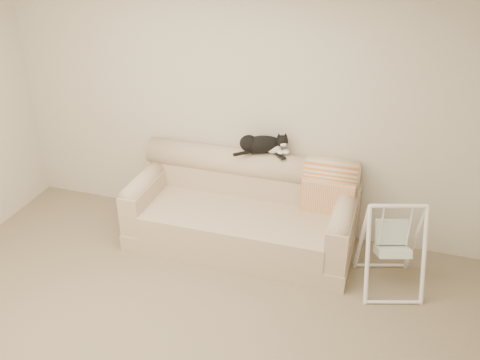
# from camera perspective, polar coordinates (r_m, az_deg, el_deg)

# --- Properties ---
(ground_plane) EXTENTS (5.00, 5.00, 0.00)m
(ground_plane) POSITION_cam_1_polar(r_m,az_deg,el_deg) (4.38, -7.23, -17.88)
(ground_plane) COLOR #76664E
(ground_plane) RESTS_ON ground
(room_shell) EXTENTS (5.04, 4.04, 2.60)m
(room_shell) POSITION_cam_1_polar(r_m,az_deg,el_deg) (3.45, -8.75, -0.03)
(room_shell) COLOR beige
(room_shell) RESTS_ON ground
(sofa) EXTENTS (2.20, 0.93, 0.90)m
(sofa) POSITION_cam_1_polar(r_m,az_deg,el_deg) (5.31, 0.30, -3.37)
(sofa) COLOR tan
(sofa) RESTS_ON ground
(remote_a) EXTENTS (0.18, 0.12, 0.03)m
(remote_a) POSITION_cam_1_polar(r_m,az_deg,el_deg) (5.23, 2.17, 3.04)
(remote_a) COLOR black
(remote_a) RESTS_ON sofa
(remote_b) EXTENTS (0.16, 0.15, 0.02)m
(remote_b) POSITION_cam_1_polar(r_m,az_deg,el_deg) (5.17, 4.23, 2.62)
(remote_b) COLOR black
(remote_b) RESTS_ON sofa
(tuxedo_cat) EXTENTS (0.52, 0.36, 0.21)m
(tuxedo_cat) POSITION_cam_1_polar(r_m,az_deg,el_deg) (5.17, 2.40, 3.86)
(tuxedo_cat) COLOR black
(tuxedo_cat) RESTS_ON sofa
(throw_blanket) EXTENTS (0.50, 0.38, 0.58)m
(throw_blanket) POSITION_cam_1_polar(r_m,az_deg,el_deg) (5.18, 9.67, 0.05)
(throw_blanket) COLOR orange
(throw_blanket) RESTS_ON sofa
(baby_swing) EXTENTS (0.66, 0.68, 0.86)m
(baby_swing) POSITION_cam_1_polar(r_m,az_deg,el_deg) (4.88, 15.92, -6.74)
(baby_swing) COLOR white
(baby_swing) RESTS_ON ground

